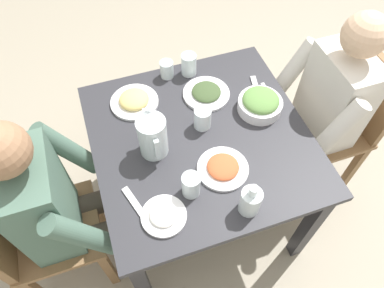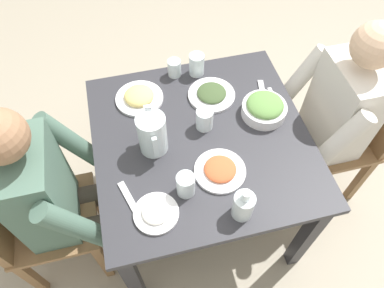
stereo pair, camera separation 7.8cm
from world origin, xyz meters
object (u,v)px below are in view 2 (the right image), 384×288
(chair_near, at_px, (30,218))
(diner_near, at_px, (67,193))
(plate_yoghurt, at_px, (156,213))
(dining_table, at_px, (201,152))
(water_pitcher, at_px, (152,133))
(water_glass_center, at_px, (197,65))
(chair_far, at_px, (349,129))
(diner_far, at_px, (321,119))
(plate_dolmas, at_px, (212,94))
(plate_fries, at_px, (139,97))
(oil_carafe, at_px, (243,206))
(plate_rice_curry, at_px, (220,170))
(water_glass_far_right, at_px, (204,119))
(water_glass_by_pitcher, at_px, (174,68))
(salad_bowl, at_px, (264,108))
(water_glass_far_left, at_px, (186,185))

(chair_near, distance_m, diner_near, 0.25)
(chair_near, relative_size, plate_yoghurt, 4.98)
(dining_table, relative_size, water_pitcher, 4.92)
(water_glass_center, bearing_deg, chair_far, 63.66)
(diner_far, relative_size, water_pitcher, 6.10)
(diner_near, xyz_separation_m, plate_dolmas, (-0.31, 0.71, 0.10))
(diner_near, distance_m, plate_fries, 0.54)
(water_glass_center, bearing_deg, oil_carafe, -1.44)
(diner_far, bearing_deg, chair_far, 90.00)
(plate_rice_curry, distance_m, plate_dolmas, 0.42)
(water_pitcher, distance_m, water_glass_far_right, 0.25)
(diner_near, distance_m, water_glass_by_pitcher, 0.77)
(diner_near, relative_size, water_glass_center, 10.48)
(chair_near, distance_m, diner_far, 1.43)
(chair_far, bearing_deg, plate_dolmas, -105.61)
(salad_bowl, height_order, plate_fries, salad_bowl)
(dining_table, xyz_separation_m, chair_far, (-0.03, 0.81, -0.12))
(chair_far, relative_size, oil_carafe, 5.25)
(salad_bowl, xyz_separation_m, plate_rice_curry, (0.25, -0.28, -0.03))
(water_pitcher, height_order, water_glass_far_left, water_pitcher)
(diner_far, height_order, water_glass_far_right, diner_far)
(water_glass_by_pitcher, bearing_deg, plate_dolmas, 37.30)
(plate_yoghurt, bearing_deg, chair_far, 107.36)
(chair_near, xyz_separation_m, water_glass_center, (-0.47, 0.89, 0.29))
(salad_bowl, distance_m, water_glass_far_left, 0.53)
(water_pitcher, bearing_deg, plate_fries, -176.38)
(dining_table, distance_m, water_glass_center, 0.43)
(chair_far, height_order, salad_bowl, chair_far)
(water_glass_by_pitcher, distance_m, water_glass_center, 0.11)
(dining_table, relative_size, plate_dolmas, 4.21)
(plate_fries, distance_m, water_glass_far_right, 0.34)
(salad_bowl, height_order, water_glass_far_left, water_glass_far_left)
(chair_near, relative_size, water_glass_far_left, 8.14)
(water_glass_center, height_order, water_glass_far_left, water_glass_center)
(dining_table, distance_m, diner_far, 0.61)
(plate_rice_curry, relative_size, oil_carafe, 1.29)
(dining_table, xyz_separation_m, water_glass_center, (-0.39, 0.08, 0.17))
(dining_table, height_order, diner_near, diner_near)
(chair_far, height_order, water_glass_far_left, chair_far)
(plate_fries, xyz_separation_m, plate_rice_curry, (0.47, 0.26, -0.00))
(diner_near, bearing_deg, plate_fries, 133.98)
(oil_carafe, bearing_deg, water_glass_far_right, -176.05)
(water_glass_far_right, bearing_deg, oil_carafe, 3.95)
(plate_rice_curry, height_order, plate_yoghurt, plate_rice_curry)
(water_pitcher, relative_size, plate_dolmas, 0.86)
(dining_table, xyz_separation_m, water_glass_by_pitcher, (-0.41, -0.03, 0.16))
(dining_table, xyz_separation_m, chair_near, (0.08, -0.81, -0.12))
(chair_near, relative_size, water_glass_by_pitcher, 9.99)
(diner_far, distance_m, oil_carafe, 0.70)
(chair_far, height_order, plate_dolmas, chair_far)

